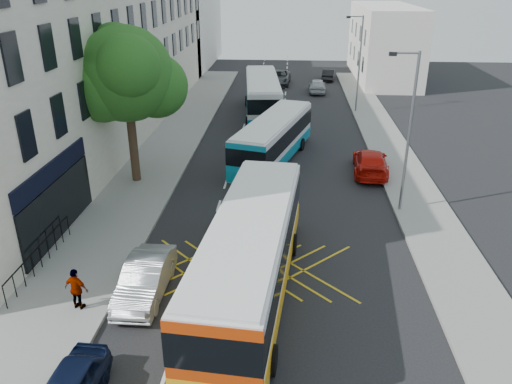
% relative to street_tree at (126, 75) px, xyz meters
% --- Properties ---
extents(ground, '(120.00, 120.00, 0.00)m').
position_rel_street_tree_xyz_m(ground, '(8.51, -14.97, -6.29)').
color(ground, black).
rests_on(ground, ground).
extents(pavement_left, '(5.00, 70.00, 0.15)m').
position_rel_street_tree_xyz_m(pavement_left, '(0.01, 0.03, -6.22)').
color(pavement_left, gray).
rests_on(pavement_left, ground).
extents(pavement_right, '(3.00, 70.00, 0.15)m').
position_rel_street_tree_xyz_m(pavement_right, '(16.01, 0.03, -6.22)').
color(pavement_right, gray).
rests_on(pavement_right, ground).
extents(terrace_main, '(8.30, 45.00, 13.50)m').
position_rel_street_tree_xyz_m(terrace_main, '(-5.49, 9.52, 0.46)').
color(terrace_main, beige).
rests_on(terrace_main, ground).
extents(terrace_far, '(8.00, 20.00, 10.00)m').
position_rel_street_tree_xyz_m(terrace_far, '(-5.49, 40.03, -1.29)').
color(terrace_far, silver).
rests_on(terrace_far, ground).
extents(building_right, '(6.00, 18.00, 8.00)m').
position_rel_street_tree_xyz_m(building_right, '(19.51, 33.03, -2.29)').
color(building_right, silver).
rests_on(building_right, ground).
extents(street_tree, '(6.30, 5.70, 8.80)m').
position_rel_street_tree_xyz_m(street_tree, '(0.00, 0.00, 0.00)').
color(street_tree, '#382619').
rests_on(street_tree, pavement_left).
extents(lamp_near, '(1.45, 0.15, 8.00)m').
position_rel_street_tree_xyz_m(lamp_near, '(14.71, -2.97, -1.68)').
color(lamp_near, slate).
rests_on(lamp_near, pavement_right).
extents(lamp_far, '(1.45, 0.15, 8.00)m').
position_rel_street_tree_xyz_m(lamp_far, '(14.71, 17.03, -1.68)').
color(lamp_far, slate).
rests_on(lamp_far, pavement_right).
extents(railings, '(0.08, 5.60, 1.14)m').
position_rel_street_tree_xyz_m(railings, '(-1.19, -9.67, -5.57)').
color(railings, black).
rests_on(railings, pavement_left).
extents(bus_near, '(3.81, 12.07, 3.34)m').
position_rel_street_tree_xyz_m(bus_near, '(7.63, -10.77, -4.53)').
color(bus_near, silver).
rests_on(bus_near, ground).
extents(bus_mid, '(5.11, 10.59, 2.90)m').
position_rel_street_tree_xyz_m(bus_mid, '(7.97, 4.08, -4.76)').
color(bus_mid, silver).
rests_on(bus_mid, ground).
extents(bus_far, '(3.77, 11.85, 3.28)m').
position_rel_street_tree_xyz_m(bus_far, '(6.61, 15.52, -4.57)').
color(bus_far, silver).
rests_on(bus_far, ground).
extents(motorbike, '(0.91, 2.32, 2.11)m').
position_rel_street_tree_xyz_m(motorbike, '(7.81, -15.63, -5.30)').
color(motorbike, black).
rests_on(motorbike, ground).
extents(parked_car_silver, '(1.55, 4.35, 1.43)m').
position_rel_street_tree_xyz_m(parked_car_silver, '(3.61, -11.03, -5.58)').
color(parked_car_silver, '#9FA1A6').
rests_on(parked_car_silver, ground).
extents(red_hatchback, '(2.44, 5.11, 1.44)m').
position_rel_street_tree_xyz_m(red_hatchback, '(14.01, 2.42, -5.57)').
color(red_hatchback, red).
rests_on(red_hatchback, ground).
extents(distant_car_grey, '(2.73, 5.40, 1.47)m').
position_rel_street_tree_xyz_m(distant_car_grey, '(7.66, 28.50, -5.56)').
color(distant_car_grey, '#3A3D41').
rests_on(distant_car_grey, ground).
extents(distant_car_silver, '(1.75, 4.19, 1.42)m').
position_rel_street_tree_xyz_m(distant_car_silver, '(11.74, 24.76, -5.58)').
color(distant_car_silver, '#B5B7BD').
rests_on(distant_car_silver, ground).
extents(distant_car_dark, '(1.76, 3.94, 1.26)m').
position_rel_street_tree_xyz_m(distant_car_dark, '(13.32, 31.34, -5.66)').
color(distant_car_dark, black).
rests_on(distant_car_dark, ground).
extents(pedestrian_far, '(1.03, 0.63, 1.64)m').
position_rel_street_tree_xyz_m(pedestrian_far, '(1.44, -12.24, -5.32)').
color(pedestrian_far, gray).
rests_on(pedestrian_far, pavement_left).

